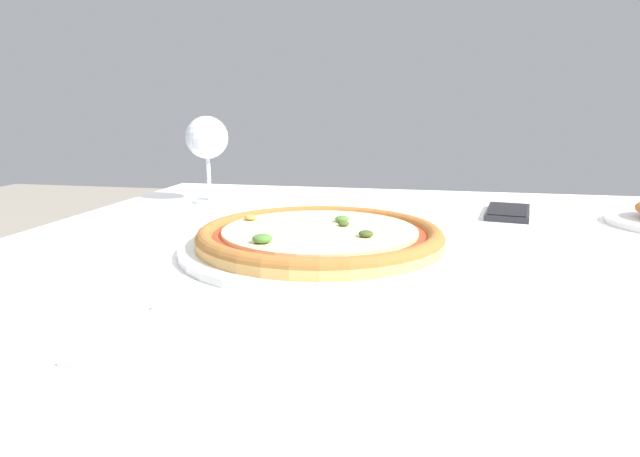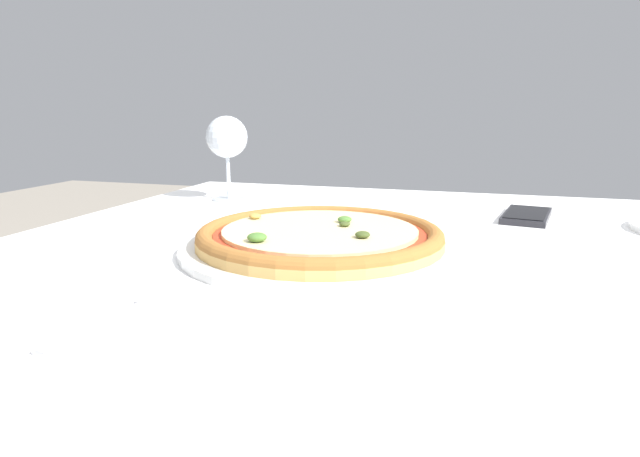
% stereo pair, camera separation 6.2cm
% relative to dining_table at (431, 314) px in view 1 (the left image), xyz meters
% --- Properties ---
extents(dining_table, '(1.22, 1.09, 0.73)m').
position_rel_dining_table_xyz_m(dining_table, '(0.00, 0.00, 0.00)').
color(dining_table, '#997047').
rests_on(dining_table, ground_plane).
extents(pizza_plate, '(0.36, 0.36, 0.04)m').
position_rel_dining_table_xyz_m(pizza_plate, '(-0.15, -0.02, 0.10)').
color(pizza_plate, white).
rests_on(pizza_plate, dining_table).
extents(fork, '(0.05, 0.17, 0.00)m').
position_rel_dining_table_xyz_m(fork, '(-0.25, -0.29, 0.09)').
color(fork, silver).
rests_on(fork, dining_table).
extents(wine_glass_far_left, '(0.08, 0.08, 0.17)m').
position_rel_dining_table_xyz_m(wine_glass_far_left, '(-0.44, 0.30, 0.21)').
color(wine_glass_far_left, silver).
rests_on(wine_glass_far_left, dining_table).
extents(cell_phone, '(0.09, 0.15, 0.01)m').
position_rel_dining_table_xyz_m(cell_phone, '(0.13, 0.28, 0.09)').
color(cell_phone, '#232328').
rests_on(cell_phone, dining_table).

